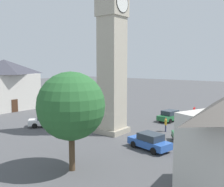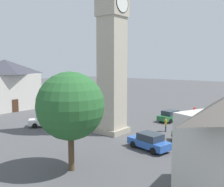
{
  "view_description": "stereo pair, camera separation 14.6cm",
  "coord_description": "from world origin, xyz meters",
  "px_view_note": "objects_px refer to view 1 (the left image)",
  "views": [
    {
      "loc": [
        -23.12,
        -17.88,
        7.86
      ],
      "look_at": [
        0.0,
        0.0,
        4.54
      ],
      "focal_mm": 41.61,
      "sensor_mm": 36.0,
      "label": 1
    },
    {
      "loc": [
        -23.03,
        -17.99,
        7.86
      ],
      "look_at": [
        0.0,
        0.0,
        4.54
      ],
      "focal_mm": 41.61,
      "sensor_mm": 36.0,
      "label": 2
    }
  ],
  "objects_px": {
    "car_white_side": "(150,141)",
    "pedestrian": "(166,123)",
    "car_red_corner": "(97,115)",
    "road_sign": "(194,115)",
    "car_black_far": "(46,120)",
    "car_silver_kerb": "(193,134)",
    "building_shop_left": "(5,85)",
    "car_blue_kerb": "(170,116)",
    "clock_tower": "(112,14)",
    "tree": "(71,106)"
  },
  "relations": [
    {
      "from": "car_blue_kerb",
      "to": "road_sign",
      "type": "xyz_separation_m",
      "value": [
        -3.1,
        -4.42,
        1.14
      ]
    },
    {
      "from": "car_silver_kerb",
      "to": "pedestrian",
      "type": "relative_size",
      "value": 2.58
    },
    {
      "from": "car_red_corner",
      "to": "car_black_far",
      "type": "xyz_separation_m",
      "value": [
        -6.62,
        2.81,
        0.0
      ]
    },
    {
      "from": "pedestrian",
      "to": "road_sign",
      "type": "height_order",
      "value": "road_sign"
    },
    {
      "from": "car_black_far",
      "to": "clock_tower",
      "type": "bearing_deg",
      "value": -71.82
    },
    {
      "from": "clock_tower",
      "to": "road_sign",
      "type": "distance_m",
      "value": 15.01
    },
    {
      "from": "car_white_side",
      "to": "pedestrian",
      "type": "height_order",
      "value": "pedestrian"
    },
    {
      "from": "tree",
      "to": "road_sign",
      "type": "relative_size",
      "value": 2.62
    },
    {
      "from": "clock_tower",
      "to": "tree",
      "type": "relative_size",
      "value": 3.1
    },
    {
      "from": "pedestrian",
      "to": "car_silver_kerb",
      "type": "bearing_deg",
      "value": -113.39
    },
    {
      "from": "car_red_corner",
      "to": "car_white_side",
      "type": "xyz_separation_m",
      "value": [
        -6.38,
        -12.04,
        0.0
      ]
    },
    {
      "from": "car_red_corner",
      "to": "car_white_side",
      "type": "relative_size",
      "value": 0.99
    },
    {
      "from": "building_shop_left",
      "to": "car_white_side",
      "type": "bearing_deg",
      "value": -95.75
    },
    {
      "from": "pedestrian",
      "to": "car_red_corner",
      "type": "bearing_deg",
      "value": 91.82
    },
    {
      "from": "car_white_side",
      "to": "tree",
      "type": "bearing_deg",
      "value": 164.3
    },
    {
      "from": "car_blue_kerb",
      "to": "car_black_far",
      "type": "xyz_separation_m",
      "value": [
        -12.48,
        11.2,
        0.0
      ]
    },
    {
      "from": "clock_tower",
      "to": "car_black_far",
      "type": "bearing_deg",
      "value": 108.18
    },
    {
      "from": "road_sign",
      "to": "building_shop_left",
      "type": "bearing_deg",
      "value": 101.44
    },
    {
      "from": "clock_tower",
      "to": "car_white_side",
      "type": "distance_m",
      "value": 14.33
    },
    {
      "from": "car_red_corner",
      "to": "building_shop_left",
      "type": "height_order",
      "value": "building_shop_left"
    },
    {
      "from": "car_white_side",
      "to": "building_shop_left",
      "type": "bearing_deg",
      "value": 84.25
    },
    {
      "from": "car_white_side",
      "to": "pedestrian",
      "type": "xyz_separation_m",
      "value": [
        6.71,
        1.65,
        0.25
      ]
    },
    {
      "from": "car_red_corner",
      "to": "pedestrian",
      "type": "relative_size",
      "value": 2.57
    },
    {
      "from": "car_blue_kerb",
      "to": "building_shop_left",
      "type": "bearing_deg",
      "value": 109.61
    },
    {
      "from": "car_blue_kerb",
      "to": "road_sign",
      "type": "bearing_deg",
      "value": -125.05
    },
    {
      "from": "clock_tower",
      "to": "car_blue_kerb",
      "type": "relative_size",
      "value": 5.22
    },
    {
      "from": "tree",
      "to": "building_shop_left",
      "type": "distance_m",
      "value": 29.49
    },
    {
      "from": "car_blue_kerb",
      "to": "car_white_side",
      "type": "relative_size",
      "value": 0.99
    },
    {
      "from": "car_blue_kerb",
      "to": "car_black_far",
      "type": "height_order",
      "value": "same"
    },
    {
      "from": "road_sign",
      "to": "car_red_corner",
      "type": "bearing_deg",
      "value": 102.16
    },
    {
      "from": "clock_tower",
      "to": "pedestrian",
      "type": "xyz_separation_m",
      "value": [
        4.17,
        -4.71,
        -12.34
      ]
    },
    {
      "from": "car_white_side",
      "to": "road_sign",
      "type": "height_order",
      "value": "road_sign"
    },
    {
      "from": "car_blue_kerb",
      "to": "tree",
      "type": "relative_size",
      "value": 0.59
    },
    {
      "from": "clock_tower",
      "to": "tree",
      "type": "xyz_separation_m",
      "value": [
        -10.27,
        -4.19,
        -8.51
      ]
    },
    {
      "from": "road_sign",
      "to": "car_black_far",
      "type": "bearing_deg",
      "value": 120.99
    },
    {
      "from": "road_sign",
      "to": "car_blue_kerb",
      "type": "bearing_deg",
      "value": 54.95
    },
    {
      "from": "car_blue_kerb",
      "to": "car_white_side",
      "type": "distance_m",
      "value": 12.78
    },
    {
      "from": "clock_tower",
      "to": "building_shop_left",
      "type": "relative_size",
      "value": 2.05
    },
    {
      "from": "clock_tower",
      "to": "road_sign",
      "type": "bearing_deg",
      "value": -47.23
    },
    {
      "from": "car_black_far",
      "to": "building_shop_left",
      "type": "bearing_deg",
      "value": 77.69
    },
    {
      "from": "car_blue_kerb",
      "to": "car_black_far",
      "type": "bearing_deg",
      "value": 138.11
    },
    {
      "from": "car_silver_kerb",
      "to": "car_black_far",
      "type": "relative_size",
      "value": 1.03
    },
    {
      "from": "car_blue_kerb",
      "to": "car_red_corner",
      "type": "height_order",
      "value": "same"
    },
    {
      "from": "clock_tower",
      "to": "road_sign",
      "type": "xyz_separation_m",
      "value": [
        6.59,
        -7.13,
        -11.45
      ]
    },
    {
      "from": "clock_tower",
      "to": "pedestrian",
      "type": "relative_size",
      "value": 13.46
    },
    {
      "from": "car_blue_kerb",
      "to": "car_silver_kerb",
      "type": "distance_m",
      "value": 9.35
    },
    {
      "from": "clock_tower",
      "to": "car_silver_kerb",
      "type": "relative_size",
      "value": 5.23
    },
    {
      "from": "car_white_side",
      "to": "building_shop_left",
      "type": "xyz_separation_m",
      "value": [
        2.99,
        29.64,
        3.64
      ]
    },
    {
      "from": "car_black_far",
      "to": "pedestrian",
      "type": "relative_size",
      "value": 2.49
    },
    {
      "from": "car_red_corner",
      "to": "tree",
      "type": "bearing_deg",
      "value": -145.02
    }
  ]
}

